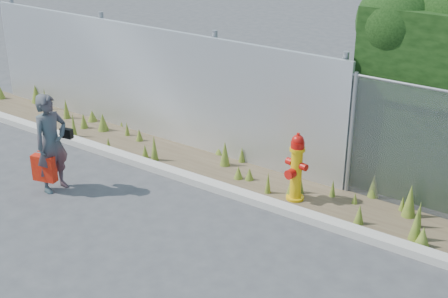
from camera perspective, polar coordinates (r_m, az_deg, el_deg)
name	(u,v)px	position (r m, az deg, el deg)	size (l,w,h in m)	color
ground	(184,254)	(8.75, -3.70, -9.52)	(80.00, 80.00, 0.00)	#3C3D3F
curb	(254,199)	(9.98, 2.74, -4.58)	(16.00, 0.22, 0.12)	#AEA89D
weed_strip	(270,176)	(10.56, 4.20, -2.51)	(16.00, 1.35, 0.54)	#4E3F2C
corrugated_fence	(147,82)	(12.29, -7.02, 6.11)	(8.50, 0.21, 2.30)	silver
fire_hydrant	(296,168)	(9.87, 6.62, -1.77)	(0.39, 0.35, 1.16)	#DEA90B
woman	(51,143)	(10.44, -15.50, 0.52)	(0.60, 0.40, 1.66)	#106469
red_tote_bag	(44,168)	(10.57, -16.12, -1.69)	(0.40, 0.15, 0.52)	#BA0F0A
black_shoulder_bag	(67,133)	(10.49, -14.20, 1.41)	(0.21, 0.09, 0.16)	black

